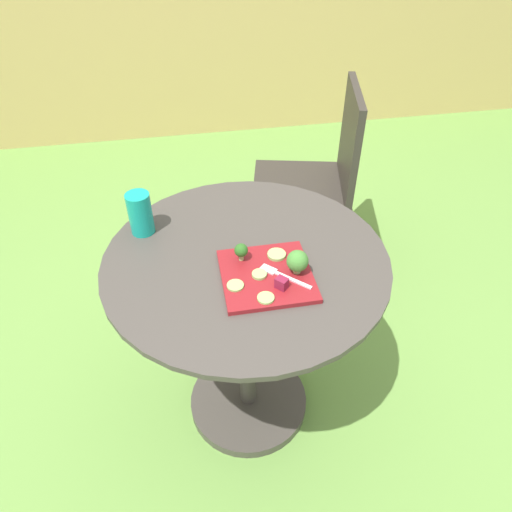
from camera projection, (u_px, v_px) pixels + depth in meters
ground_plane at (249, 403)px, 1.82m from camera, size 12.00×12.00×0.00m
bamboo_fence at (186, 15)px, 3.09m from camera, size 8.00×0.08×1.64m
patio_table at (247, 326)px, 1.53m from camera, size 0.82×0.82×0.75m
patio_chair at (322, 170)px, 2.14m from camera, size 0.53×0.53×0.90m
salad_plate at (267, 276)px, 1.27m from camera, size 0.24×0.24×0.01m
drinking_glass at (141, 215)px, 1.39m from camera, size 0.07×0.07×0.13m
fork at (281, 275)px, 1.26m from camera, size 0.12×0.12×0.00m
broccoli_floret_0 at (297, 261)px, 1.25m from camera, size 0.06×0.06×0.07m
broccoli_floret_1 at (241, 251)px, 1.29m from camera, size 0.04×0.04×0.05m
cucumber_slice_0 at (259, 274)px, 1.26m from camera, size 0.04×0.04×0.01m
cucumber_slice_1 at (266, 298)px, 1.19m from camera, size 0.04×0.04×0.01m
cucumber_slice_2 at (235, 285)px, 1.23m from camera, size 0.04×0.04×0.01m
cucumber_slice_3 at (277, 255)px, 1.32m from camera, size 0.05×0.05×0.01m
beet_chunk_0 at (282, 283)px, 1.22m from camera, size 0.04×0.04×0.03m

